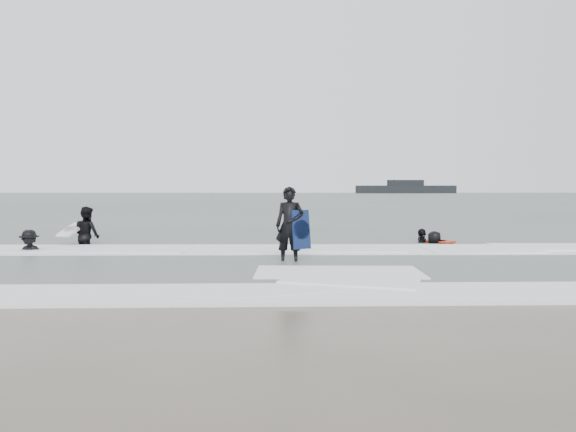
{
  "coord_description": "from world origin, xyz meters",
  "views": [
    {
      "loc": [
        -0.19,
        -10.28,
        1.9
      ],
      "look_at": [
        0.0,
        5.0,
        1.1
      ],
      "focal_mm": 35.0,
      "sensor_mm": 36.0,
      "label": 1
    }
  ],
  "objects_px": {
    "surfer_right_near": "(422,244)",
    "surfer_right_far": "(434,245)",
    "surfer_breaker": "(30,253)",
    "vessel_horizon": "(405,188)",
    "surfer_centre": "(290,264)",
    "surfer_wading": "(87,246)"
  },
  "relations": [
    {
      "from": "surfer_right_near",
      "to": "surfer_right_far",
      "type": "relative_size",
      "value": 1.03
    },
    {
      "from": "surfer_breaker",
      "to": "vessel_horizon",
      "type": "relative_size",
      "value": 0.06
    },
    {
      "from": "surfer_centre",
      "to": "surfer_right_far",
      "type": "distance_m",
      "value": 6.51
    },
    {
      "from": "surfer_wading",
      "to": "vessel_horizon",
      "type": "height_order",
      "value": "vessel_horizon"
    },
    {
      "from": "surfer_breaker",
      "to": "vessel_horizon",
      "type": "bearing_deg",
      "value": 68.38
    },
    {
      "from": "surfer_wading",
      "to": "surfer_breaker",
      "type": "distance_m",
      "value": 2.19
    },
    {
      "from": "surfer_centre",
      "to": "surfer_breaker",
      "type": "xyz_separation_m",
      "value": [
        -7.39,
        2.24,
        0.0
      ]
    },
    {
      "from": "surfer_wading",
      "to": "surfer_right_near",
      "type": "height_order",
      "value": "surfer_wading"
    },
    {
      "from": "surfer_centre",
      "to": "vessel_horizon",
      "type": "xyz_separation_m",
      "value": [
        34.91,
        144.17,
        1.4
      ]
    },
    {
      "from": "surfer_centre",
      "to": "vessel_horizon",
      "type": "relative_size",
      "value": 0.07
    },
    {
      "from": "surfer_centre",
      "to": "surfer_right_far",
      "type": "relative_size",
      "value": 1.2
    },
    {
      "from": "surfer_centre",
      "to": "surfer_wading",
      "type": "xyz_separation_m",
      "value": [
        -6.42,
        4.2,
        0.0
      ]
    },
    {
      "from": "surfer_right_near",
      "to": "surfer_centre",
      "type": "bearing_deg",
      "value": -9.57
    },
    {
      "from": "surfer_wading",
      "to": "surfer_breaker",
      "type": "xyz_separation_m",
      "value": [
        -0.97,
        -1.96,
        0.0
      ]
    },
    {
      "from": "surfer_breaker",
      "to": "vessel_horizon",
      "type": "distance_m",
      "value": 148.11
    },
    {
      "from": "surfer_centre",
      "to": "surfer_breaker",
      "type": "bearing_deg",
      "value": 174.89
    },
    {
      "from": "surfer_right_near",
      "to": "vessel_horizon",
      "type": "distance_m",
      "value": 142.73
    },
    {
      "from": "surfer_centre",
      "to": "surfer_right_near",
      "type": "bearing_deg",
      "value": 58.3
    },
    {
      "from": "surfer_breaker",
      "to": "surfer_right_near",
      "type": "xyz_separation_m",
      "value": [
        11.86,
        2.49,
        0.0
      ]
    },
    {
      "from": "surfer_right_far",
      "to": "surfer_breaker",
      "type": "bearing_deg",
      "value": -3.24
    },
    {
      "from": "surfer_centre",
      "to": "surfer_wading",
      "type": "distance_m",
      "value": 7.67
    },
    {
      "from": "surfer_right_near",
      "to": "surfer_wading",
      "type": "bearing_deg",
      "value": -53.34
    }
  ]
}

